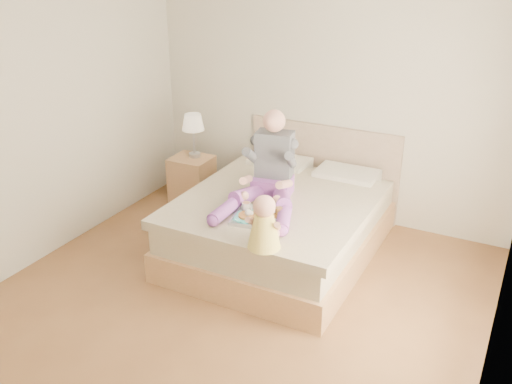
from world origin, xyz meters
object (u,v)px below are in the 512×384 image
at_px(adult, 269,175).
at_px(baby, 265,226).
at_px(nightstand, 192,180).
at_px(tray, 258,217).
at_px(bed, 285,220).

xyz_separation_m(adult, baby, (0.36, -0.81, -0.07)).
relative_size(nightstand, tray, 1.11).
height_order(bed, baby, baby).
relative_size(bed, tray, 4.44).
bearing_deg(nightstand, bed, -21.58).
bearing_deg(tray, bed, 81.17).
distance_m(tray, baby, 0.48).
height_order(nightstand, tray, tray).
bearing_deg(adult, bed, 61.45).
xyz_separation_m(bed, tray, (0.04, -0.65, 0.32)).
bearing_deg(bed, tray, -86.63).
height_order(bed, tray, bed).
distance_m(adult, tray, 0.49).
height_order(adult, tray, adult).
distance_m(bed, baby, 1.17).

